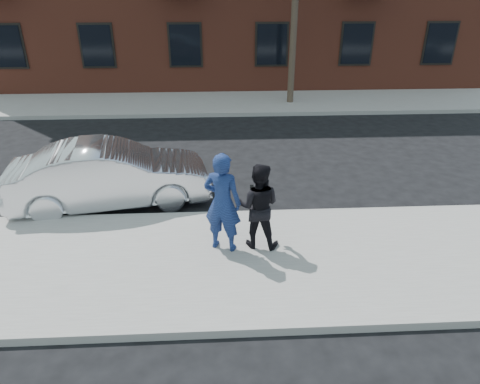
{
  "coord_description": "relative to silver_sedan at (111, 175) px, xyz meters",
  "views": [
    {
      "loc": [
        1.46,
        -6.69,
        4.73
      ],
      "look_at": [
        1.83,
        0.4,
        1.21
      ],
      "focal_mm": 32.0,
      "sensor_mm": 36.0,
      "label": 1
    }
  ],
  "objects": [
    {
      "name": "near_curb",
      "position": [
        1.03,
        -0.85,
        -0.66
      ],
      "size": [
        50.0,
        0.1,
        0.15
      ],
      "primitive_type": "cube",
      "color": "#999691",
      "rests_on": "ground"
    },
    {
      "name": "far_sidewalk",
      "position": [
        1.03,
        8.85,
        -0.66
      ],
      "size": [
        50.0,
        3.5,
        0.15
      ],
      "primitive_type": "cube",
      "color": "gray",
      "rests_on": "ground"
    },
    {
      "name": "near_sidewalk",
      "position": [
        1.03,
        -2.65,
        -0.66
      ],
      "size": [
        50.0,
        3.5,
        0.15
      ],
      "primitive_type": "cube",
      "color": "gray",
      "rests_on": "ground"
    },
    {
      "name": "man_peacoat",
      "position": [
        3.19,
        -2.15,
        0.25
      ],
      "size": [
        0.93,
        0.8,
        1.67
      ],
      "rotation": [
        0.0,
        0.0,
        2.92
      ],
      "color": "black",
      "rests_on": "near_sidewalk"
    },
    {
      "name": "far_curb",
      "position": [
        1.03,
        7.05,
        -0.66
      ],
      "size": [
        50.0,
        0.1,
        0.15
      ],
      "primitive_type": "cube",
      "color": "#999691",
      "rests_on": "ground"
    },
    {
      "name": "ground",
      "position": [
        1.03,
        -2.4,
        -0.74
      ],
      "size": [
        100.0,
        100.0,
        0.0
      ],
      "primitive_type": "plane",
      "color": "black",
      "rests_on": "ground"
    },
    {
      "name": "silver_sedan",
      "position": [
        0.0,
        0.0,
        0.0
      ],
      "size": [
        4.67,
        2.28,
        1.47
      ],
      "primitive_type": "imported",
      "rotation": [
        0.0,
        0.0,
        1.74
      ],
      "color": "silver",
      "rests_on": "ground"
    },
    {
      "name": "man_hoodie",
      "position": [
        2.53,
        -2.22,
        0.38
      ],
      "size": [
        0.82,
        0.67,
        1.92
      ],
      "rotation": [
        0.0,
        0.0,
        2.79
      ],
      "color": "navy",
      "rests_on": "near_sidewalk"
    }
  ]
}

